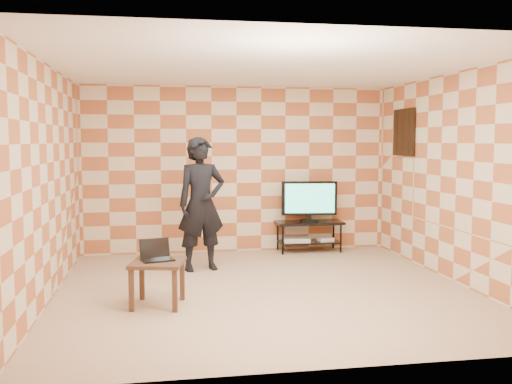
# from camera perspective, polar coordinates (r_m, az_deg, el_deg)

# --- Properties ---
(floor) EXTENTS (5.00, 5.00, 0.00)m
(floor) POSITION_cam_1_polar(r_m,az_deg,el_deg) (7.10, 0.82, -9.72)
(floor) COLOR tan
(floor) RESTS_ON ground
(wall_back) EXTENTS (5.00, 0.02, 2.70)m
(wall_back) POSITION_cam_1_polar(r_m,az_deg,el_deg) (9.34, -1.95, 2.26)
(wall_back) COLOR beige
(wall_back) RESTS_ON ground
(wall_front) EXTENTS (5.00, 0.02, 2.70)m
(wall_front) POSITION_cam_1_polar(r_m,az_deg,el_deg) (4.45, 6.69, -0.97)
(wall_front) COLOR beige
(wall_front) RESTS_ON ground
(wall_left) EXTENTS (0.02, 5.00, 2.70)m
(wall_left) POSITION_cam_1_polar(r_m,az_deg,el_deg) (6.88, -20.11, 0.90)
(wall_left) COLOR beige
(wall_left) RESTS_ON ground
(wall_right) EXTENTS (0.02, 5.00, 2.70)m
(wall_right) POSITION_cam_1_polar(r_m,az_deg,el_deg) (7.73, 19.38, 1.36)
(wall_right) COLOR beige
(wall_right) RESTS_ON ground
(ceiling) EXTENTS (5.00, 5.00, 0.02)m
(ceiling) POSITION_cam_1_polar(r_m,az_deg,el_deg) (6.92, 0.85, 12.44)
(ceiling) COLOR white
(ceiling) RESTS_ON wall_back
(wall_art) EXTENTS (0.04, 0.72, 0.72)m
(wall_art) POSITION_cam_1_polar(r_m,az_deg,el_deg) (9.09, 14.57, 5.80)
(wall_art) COLOR black
(wall_art) RESTS_ON wall_right
(tv_stand) EXTENTS (1.10, 0.49, 0.50)m
(tv_stand) POSITION_cam_1_polar(r_m,az_deg,el_deg) (9.43, 5.32, -3.74)
(tv_stand) COLOR black
(tv_stand) RESTS_ON floor
(tv) EXTENTS (0.91, 0.20, 0.66)m
(tv) POSITION_cam_1_polar(r_m,az_deg,el_deg) (9.37, 5.35, -0.72)
(tv) COLOR black
(tv) RESTS_ON tv_stand
(dvd_player) EXTENTS (0.45, 0.34, 0.07)m
(dvd_player) POSITION_cam_1_polar(r_m,az_deg,el_deg) (9.37, 4.04, -4.78)
(dvd_player) COLOR #BABABC
(dvd_player) RESTS_ON tv_stand
(game_console) EXTENTS (0.27, 0.21, 0.06)m
(game_console) POSITION_cam_1_polar(r_m,az_deg,el_deg) (9.50, 6.96, -4.72)
(game_console) COLOR silver
(game_console) RESTS_ON tv_stand
(side_table) EXTENTS (0.66, 0.66, 0.50)m
(side_table) POSITION_cam_1_polar(r_m,az_deg,el_deg) (6.43, -9.83, -7.60)
(side_table) COLOR #382617
(side_table) RESTS_ON floor
(laptop) EXTENTS (0.40, 0.35, 0.23)m
(laptop) POSITION_cam_1_polar(r_m,az_deg,el_deg) (6.48, -9.93, -6.25)
(laptop) COLOR black
(laptop) RESTS_ON side_table
(person) EXTENTS (0.77, 0.60, 1.87)m
(person) POSITION_cam_1_polar(r_m,az_deg,el_deg) (8.02, -5.49, -1.20)
(person) COLOR black
(person) RESTS_ON floor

